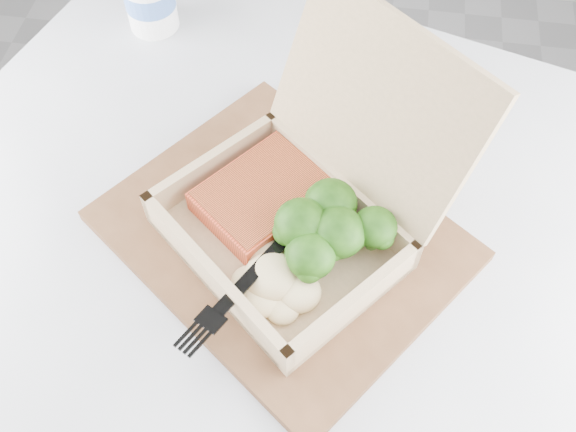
# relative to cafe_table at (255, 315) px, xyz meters

# --- Properties ---
(cafe_table) EXTENTS (0.99, 0.99, 0.73)m
(cafe_table) POSITION_rel_cafe_table_xyz_m (0.00, 0.00, 0.00)
(cafe_table) COLOR black
(cafe_table) RESTS_ON floor
(serving_tray) EXTENTS (0.44, 0.42, 0.01)m
(serving_tray) POSITION_rel_cafe_table_xyz_m (0.04, 0.01, 0.20)
(serving_tray) COLOR brown
(serving_tray) RESTS_ON cafe_table
(takeout_container) EXTENTS (0.33, 0.33, 0.20)m
(takeout_container) POSITION_rel_cafe_table_xyz_m (0.06, 0.02, 0.25)
(takeout_container) COLOR tan
(takeout_container) RESTS_ON serving_tray
(salmon_fillet) EXTENTS (0.15, 0.16, 0.03)m
(salmon_fillet) POSITION_rel_cafe_table_xyz_m (0.01, 0.03, 0.23)
(salmon_fillet) COLOR #ED4E2E
(salmon_fillet) RESTS_ON takeout_container
(broccoli_pile) EXTENTS (0.13, 0.13, 0.05)m
(broccoli_pile) POSITION_rel_cafe_table_xyz_m (0.09, -0.01, 0.24)
(broccoli_pile) COLOR #326F18
(broccoli_pile) RESTS_ON takeout_container
(mashed_potatoes) EXTENTS (0.09, 0.08, 0.03)m
(mashed_potatoes) POSITION_rel_cafe_table_xyz_m (0.04, -0.06, 0.23)
(mashed_potatoes) COLOR beige
(mashed_potatoes) RESTS_ON takeout_container
(plastic_fork) EXTENTS (0.09, 0.16, 0.01)m
(plastic_fork) POSITION_rel_cafe_table_xyz_m (0.03, -0.04, 0.24)
(plastic_fork) COLOR black
(plastic_fork) RESTS_ON mashed_potatoes
(receipt) EXTENTS (0.14, 0.16, 0.00)m
(receipt) POSITION_rel_cafe_table_xyz_m (0.09, 0.20, 0.19)
(receipt) COLOR white
(receipt) RESTS_ON cafe_table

